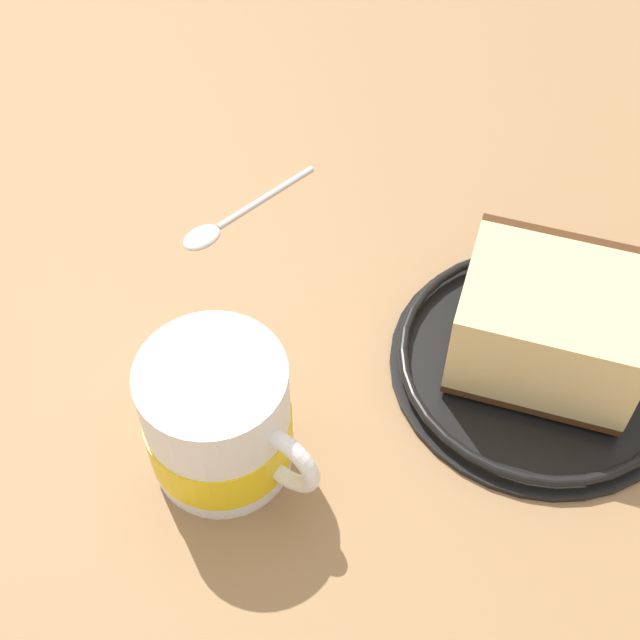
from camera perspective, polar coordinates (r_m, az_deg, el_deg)
The scene contains 5 objects.
ground_plane at distance 64.70cm, azimuth 5.08°, elevation 2.73°, with size 153.05×153.05×3.33cm, color #936D47.
small_plate at distance 58.69cm, azimuth 13.61°, elevation -2.56°, with size 18.72×18.72×1.51cm.
cake_slice at distance 56.02cm, azimuth 14.34°, elevation -0.22°, with size 13.24×11.97×6.93cm.
tea_mug at distance 50.93cm, azimuth -5.99°, elevation -6.59°, with size 10.70×8.37×8.79cm.
teaspoon at distance 65.68cm, azimuth -6.16°, elevation 6.22°, with size 3.54×12.04×0.80cm.
Camera 1 is at (-20.27, 36.72, 47.60)cm, focal length 50.83 mm.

